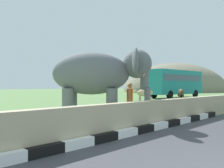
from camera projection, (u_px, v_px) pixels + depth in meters
The scene contains 8 objects.
striped_curb at pixel (92, 141), 6.23m from camera, with size 16.20×0.20×0.24m.
barrier_parapet at pixel (138, 116), 8.14m from camera, with size 28.00×0.36×1.00m, color tan.
elephant at pixel (100, 75), 9.78m from camera, with size 3.80×3.87×2.99m.
person_handler at pixel (130, 99), 10.75m from camera, with size 0.60×0.44×1.66m.
bus_teal at pixel (175, 82), 31.41m from camera, with size 9.48×3.11×3.50m.
cow_near at pixel (144, 93), 22.06m from camera, with size 1.08×1.91×1.23m.
cow_mid at pixel (181, 92), 25.33m from camera, with size 1.79×1.43×1.23m.
hill_east at pixel (176, 92), 65.64m from camera, with size 31.58×25.27×15.28m.
Camera 1 is at (-4.52, -0.64, 1.52)m, focal length 39.01 mm.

